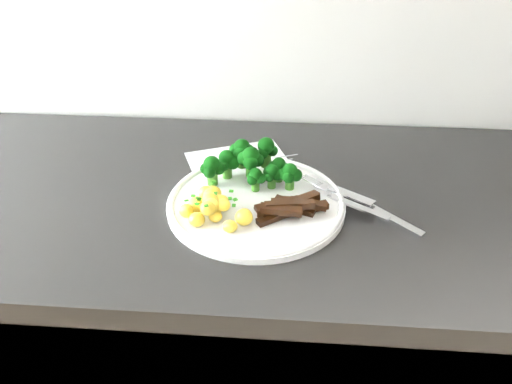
{
  "coord_description": "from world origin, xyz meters",
  "views": [
    {
      "loc": [
        -0.03,
        0.91,
        1.41
      ],
      "look_at": [
        -0.09,
        1.64,
        0.93
      ],
      "focal_mm": 36.25,
      "sensor_mm": 36.0,
      "label": 1
    }
  ],
  "objects_px": {
    "broccoli": "(252,162)",
    "potatoes": "(214,206)",
    "beef_strips": "(291,206)",
    "recipe_paper": "(249,179)",
    "knife": "(379,213)",
    "fork": "(345,199)",
    "counter": "(305,364)",
    "plate": "(256,202)"
  },
  "relations": [
    {
      "from": "broccoli",
      "to": "potatoes",
      "type": "distance_m",
      "value": 0.12
    },
    {
      "from": "beef_strips",
      "to": "potatoes",
      "type": "bearing_deg",
      "value": -173.59
    },
    {
      "from": "recipe_paper",
      "to": "knife",
      "type": "distance_m",
      "value": 0.25
    },
    {
      "from": "recipe_paper",
      "to": "potatoes",
      "type": "distance_m",
      "value": 0.14
    },
    {
      "from": "beef_strips",
      "to": "fork",
      "type": "relative_size",
      "value": 0.86
    },
    {
      "from": "beef_strips",
      "to": "broccoli",
      "type": "bearing_deg",
      "value": 127.97
    },
    {
      "from": "broccoli",
      "to": "beef_strips",
      "type": "distance_m",
      "value": 0.12
    },
    {
      "from": "counter",
      "to": "fork",
      "type": "height_order",
      "value": "fork"
    },
    {
      "from": "counter",
      "to": "plate",
      "type": "distance_m",
      "value": 0.47
    },
    {
      "from": "potatoes",
      "to": "fork",
      "type": "bearing_deg",
      "value": 11.87
    },
    {
      "from": "beef_strips",
      "to": "fork",
      "type": "height_order",
      "value": "beef_strips"
    },
    {
      "from": "recipe_paper",
      "to": "broccoli",
      "type": "relative_size",
      "value": 1.78
    },
    {
      "from": "counter",
      "to": "beef_strips",
      "type": "height_order",
      "value": "beef_strips"
    },
    {
      "from": "recipe_paper",
      "to": "counter",
      "type": "bearing_deg",
      "value": -23.18
    },
    {
      "from": "plate",
      "to": "beef_strips",
      "type": "height_order",
      "value": "beef_strips"
    },
    {
      "from": "counter",
      "to": "recipe_paper",
      "type": "bearing_deg",
      "value": 156.82
    },
    {
      "from": "counter",
      "to": "knife",
      "type": "xyz_separation_m",
      "value": [
        0.1,
        -0.05,
        0.46
      ]
    },
    {
      "from": "recipe_paper",
      "to": "beef_strips",
      "type": "xyz_separation_m",
      "value": [
        0.08,
        -0.11,
        0.02
      ]
    },
    {
      "from": "counter",
      "to": "knife",
      "type": "height_order",
      "value": "knife"
    },
    {
      "from": "knife",
      "to": "counter",
      "type": "bearing_deg",
      "value": 154.5
    },
    {
      "from": "recipe_paper",
      "to": "broccoli",
      "type": "height_order",
      "value": "broccoli"
    },
    {
      "from": "beef_strips",
      "to": "recipe_paper",
      "type": "bearing_deg",
      "value": 125.32
    },
    {
      "from": "beef_strips",
      "to": "fork",
      "type": "bearing_deg",
      "value": 19.12
    },
    {
      "from": "counter",
      "to": "potatoes",
      "type": "relative_size",
      "value": 19.4
    },
    {
      "from": "potatoes",
      "to": "recipe_paper",
      "type": "bearing_deg",
      "value": 70.45
    },
    {
      "from": "recipe_paper",
      "to": "knife",
      "type": "relative_size",
      "value": 1.78
    },
    {
      "from": "counter",
      "to": "beef_strips",
      "type": "bearing_deg",
      "value": -127.78
    },
    {
      "from": "plate",
      "to": "beef_strips",
      "type": "distance_m",
      "value": 0.07
    },
    {
      "from": "recipe_paper",
      "to": "potatoes",
      "type": "height_order",
      "value": "potatoes"
    },
    {
      "from": "recipe_paper",
      "to": "broccoli",
      "type": "xyz_separation_m",
      "value": [
        0.01,
        -0.02,
        0.05
      ]
    },
    {
      "from": "broccoli",
      "to": "fork",
      "type": "bearing_deg",
      "value": -21.05
    },
    {
      "from": "plate",
      "to": "recipe_paper",
      "type": "bearing_deg",
      "value": 102.89
    },
    {
      "from": "potatoes",
      "to": "broccoli",
      "type": "bearing_deg",
      "value": 64.2
    },
    {
      "from": "recipe_paper",
      "to": "beef_strips",
      "type": "relative_size",
      "value": 2.56
    },
    {
      "from": "counter",
      "to": "beef_strips",
      "type": "distance_m",
      "value": 0.48
    },
    {
      "from": "counter",
      "to": "plate",
      "type": "bearing_deg",
      "value": -162.83
    },
    {
      "from": "plate",
      "to": "fork",
      "type": "xyz_separation_m",
      "value": [
        0.15,
        0.0,
        0.01
      ]
    },
    {
      "from": "fork",
      "to": "knife",
      "type": "relative_size",
      "value": 0.81
    },
    {
      "from": "counter",
      "to": "beef_strips",
      "type": "relative_size",
      "value": 18.96
    },
    {
      "from": "broccoli",
      "to": "knife",
      "type": "xyz_separation_m",
      "value": [
        0.22,
        -0.08,
        -0.04
      ]
    },
    {
      "from": "recipe_paper",
      "to": "knife",
      "type": "bearing_deg",
      "value": -24.21
    },
    {
      "from": "broccoli",
      "to": "recipe_paper",
      "type": "bearing_deg",
      "value": 109.8
    }
  ]
}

